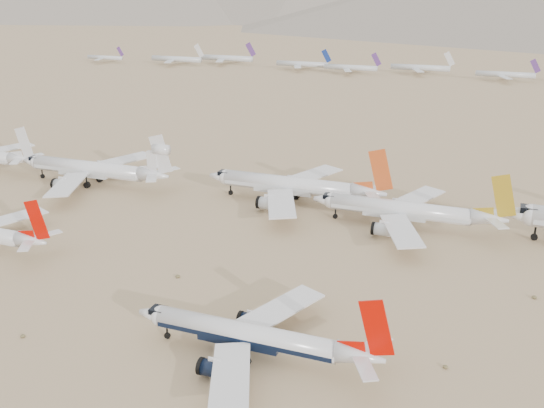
{
  "coord_description": "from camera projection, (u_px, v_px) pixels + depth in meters",
  "views": [
    {
      "loc": [
        27.57,
        -83.53,
        56.67
      ],
      "look_at": [
        -21.19,
        44.88,
        7.0
      ],
      "focal_mm": 40.0,
      "sensor_mm": 36.0,
      "label": 1
    }
  ],
  "objects": [
    {
      "name": "ground",
      "position": [
        295.0,
        343.0,
        101.91
      ],
      "size": [
        7000.0,
        7000.0,
        0.0
      ],
      "primitive_type": "plane",
      "color": "#8B7251",
      "rests_on": "ground"
    },
    {
      "name": "main_airliner",
      "position": [
        255.0,
        337.0,
        96.44
      ],
      "size": [
        40.99,
        40.03,
        14.46
      ],
      "color": "silver",
      "rests_on": "ground"
    },
    {
      "name": "row2_white_trijet",
      "position": [
        96.0,
        169.0,
        180.42
      ],
      "size": [
        49.86,
        48.73,
        17.67
      ],
      "color": "silver",
      "rests_on": "ground"
    },
    {
      "name": "desert_scrub",
      "position": [
        71.0,
        390.0,
        89.64
      ],
      "size": [
        219.83,
        121.67,
        0.63
      ],
      "color": "brown",
      "rests_on": "ground"
    },
    {
      "name": "row2_orange_tail",
      "position": [
        295.0,
        186.0,
        165.77
      ],
      "size": [
        49.52,
        48.44,
        17.66
      ],
      "color": "silver",
      "rests_on": "ground"
    },
    {
      "name": "row2_gold_tail",
      "position": [
        407.0,
        211.0,
        148.66
      ],
      "size": [
        46.01,
        45.0,
        16.38
      ],
      "color": "silver",
      "rests_on": "ground"
    },
    {
      "name": "distant_storage_row",
      "position": [
        498.0,
        72.0,
        387.14
      ],
      "size": [
        569.42,
        60.86,
        15.19
      ],
      "color": "silver",
      "rests_on": "ground"
    }
  ]
}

